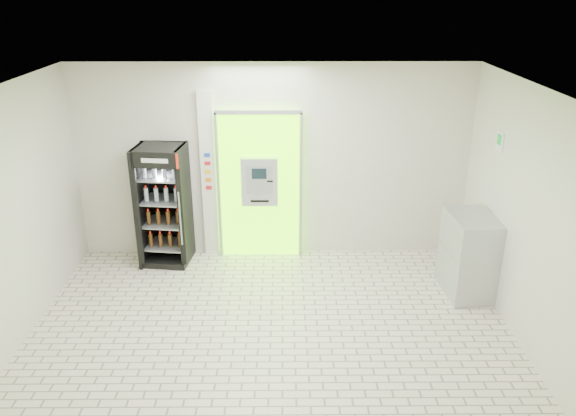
{
  "coord_description": "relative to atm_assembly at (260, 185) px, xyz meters",
  "views": [
    {
      "loc": [
        0.17,
        -5.68,
        4.06
      ],
      "look_at": [
        0.22,
        1.2,
        1.27
      ],
      "focal_mm": 35.0,
      "sensor_mm": 36.0,
      "label": 1
    }
  ],
  "objects": [
    {
      "name": "atm_assembly",
      "position": [
        0.0,
        0.0,
        0.0
      ],
      "size": [
        1.3,
        0.24,
        2.33
      ],
      "color": "#6FFF00",
      "rests_on": "ground"
    },
    {
      "name": "room_shell",
      "position": [
        0.2,
        -2.41,
        0.67
      ],
      "size": [
        6.0,
        6.0,
        6.0
      ],
      "color": "beige",
      "rests_on": "ground"
    },
    {
      "name": "pillar",
      "position": [
        -0.78,
        0.04,
        0.13
      ],
      "size": [
        0.22,
        0.11,
        2.6
      ],
      "color": "silver",
      "rests_on": "ground"
    },
    {
      "name": "beverage_cooler",
      "position": [
        -1.44,
        -0.22,
        -0.28
      ],
      "size": [
        0.76,
        0.71,
        1.85
      ],
      "rotation": [
        0.0,
        0.0,
        -0.12
      ],
      "color": "black",
      "rests_on": "ground"
    },
    {
      "name": "ground",
      "position": [
        0.2,
        -2.41,
        -1.17
      ],
      "size": [
        6.0,
        6.0,
        0.0
      ],
      "primitive_type": "plane",
      "color": "beige",
      "rests_on": "ground"
    },
    {
      "name": "steel_cabinet",
      "position": [
        2.9,
        -1.23,
        -0.6
      ],
      "size": [
        0.63,
        0.9,
        1.15
      ],
      "rotation": [
        0.0,
        0.0,
        0.06
      ],
      "color": "#A9ACB1",
      "rests_on": "ground"
    },
    {
      "name": "exit_sign",
      "position": [
        3.19,
        -1.01,
        0.95
      ],
      "size": [
        0.02,
        0.22,
        0.26
      ],
      "color": "white",
      "rests_on": "room_shell"
    }
  ]
}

